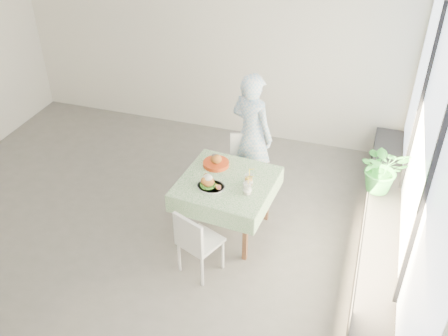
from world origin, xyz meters
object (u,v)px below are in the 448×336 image
(cafe_table, at_px, (227,200))
(potted_plant, at_px, (383,168))
(diner, at_px, (252,134))
(main_dish, at_px, (209,183))
(juice_cup_orange, at_px, (249,181))
(chair_far, at_px, (245,179))
(chair_near, at_px, (200,253))

(cafe_table, bearing_deg, potted_plant, 22.59)
(potted_plant, bearing_deg, diner, 172.20)
(cafe_table, xyz_separation_m, diner, (0.04, 0.93, 0.38))
(main_dish, distance_m, potted_plant, 2.04)
(juice_cup_orange, bearing_deg, chair_far, 107.49)
(cafe_table, xyz_separation_m, main_dish, (-0.15, -0.18, 0.34))
(juice_cup_orange, bearing_deg, main_dish, -157.62)
(chair_near, relative_size, diner, 0.50)
(chair_near, relative_size, potted_plant, 1.34)
(diner, bearing_deg, cafe_table, 110.60)
(chair_near, bearing_deg, diner, 86.11)
(main_dish, relative_size, juice_cup_orange, 1.15)
(chair_far, bearing_deg, main_dish, -101.02)
(cafe_table, xyz_separation_m, potted_plant, (1.69, 0.70, 0.35))
(juice_cup_orange, relative_size, potted_plant, 0.45)
(chair_far, height_order, main_dish, main_dish)
(chair_far, xyz_separation_m, diner, (0.01, 0.20, 0.57))
(juice_cup_orange, bearing_deg, diner, 103.19)
(chair_near, xyz_separation_m, potted_plant, (1.76, 1.43, 0.55))
(cafe_table, distance_m, diner, 1.00)
(diner, height_order, juice_cup_orange, diner)
(juice_cup_orange, bearing_deg, chair_near, -114.83)
(chair_near, relative_size, juice_cup_orange, 3.01)
(cafe_table, height_order, potted_plant, potted_plant)
(chair_near, bearing_deg, juice_cup_orange, 65.17)
(main_dish, height_order, potted_plant, potted_plant)
(main_dish, bearing_deg, chair_far, 78.98)
(cafe_table, xyz_separation_m, chair_far, (0.03, 0.73, -0.19))
(cafe_table, relative_size, chair_far, 1.30)
(chair_near, height_order, juice_cup_orange, juice_cup_orange)
(juice_cup_orange, xyz_separation_m, potted_plant, (1.43, 0.71, 0.00))
(chair_far, height_order, chair_near, chair_far)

